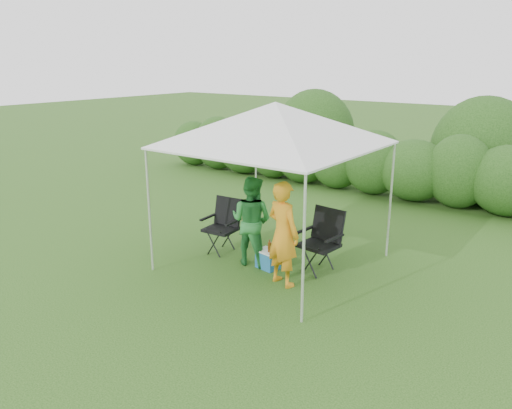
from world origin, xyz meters
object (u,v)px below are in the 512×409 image
Objects in this scene: chair_right at (323,236)px; chair_left at (224,222)px; cooler at (268,259)px; woman at (251,221)px; man at (283,234)px; canopy at (275,124)px.

chair_left is at bearing -165.28° from chair_right.
chair_right reaches higher than cooler.
chair_left is 0.64× the size of woman.
chair_right reaches higher than chair_left.
man is 3.96× the size of cooler.
cooler is (-0.78, -0.50, -0.44)m from chair_right.
woman is at bearing -151.27° from chair_right.
cooler is (-0.54, 0.37, -0.69)m from man.
chair_right is at bearing 42.23° from cooler.
chair_right is 1.26m from woman.
cooler is (0.37, -0.02, -0.63)m from woman.
chair_right is 1.96m from chair_left.
woman is at bearing -140.93° from canopy.
woman reaches higher than cooler.
chair_left is 0.84m from woman.
man reaches higher than woman.
chair_left is at bearing -5.33° from man.
woman is 0.73m from cooler.
man is 1.08× the size of woman.
chair_left is (-1.10, -0.07, -1.89)m from canopy.
man is (1.70, -0.56, 0.28)m from chair_left.
chair_left is 1.81m from man.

